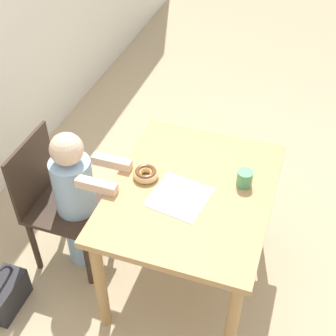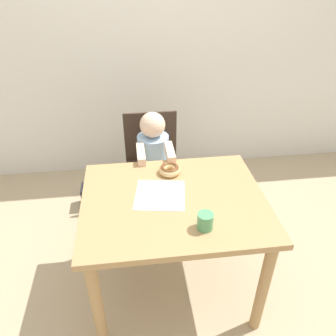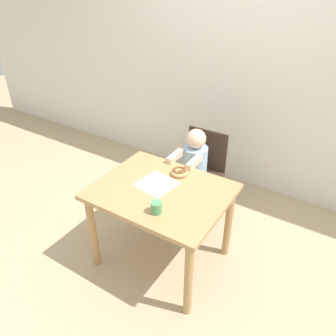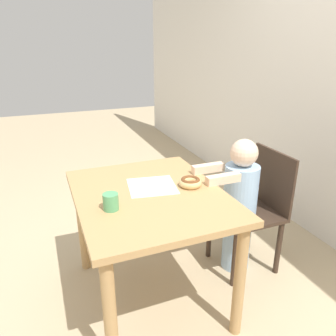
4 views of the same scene
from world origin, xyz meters
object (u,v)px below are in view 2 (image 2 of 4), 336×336
chair (153,167)px  cup (205,221)px  donut (170,169)px  handbag (98,194)px  child_figure (154,170)px

chair → cup: 1.05m
donut → cup: 0.49m
cup → chair: bearing=99.8°
chair → handbag: (-0.45, 0.14, -0.32)m
chair → child_figure: 0.13m
child_figure → donut: child_figure is taller
chair → child_figure: size_ratio=0.89×
chair → cup: size_ratio=9.75×
chair → donut: size_ratio=6.35×
chair → handbag: 0.57m
cup → donut: bearing=102.4°
donut → handbag: (-0.52, 0.64, -0.63)m
child_figure → handbag: child_figure is taller
chair → donut: bearing=-82.7°
child_figure → donut: 0.47m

